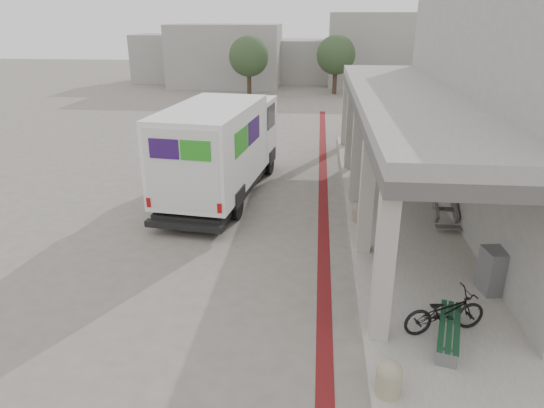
# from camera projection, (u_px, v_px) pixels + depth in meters

# --- Properties ---
(ground) EXTENTS (120.00, 120.00, 0.00)m
(ground) POSITION_uv_depth(u_px,v_px,m) (288.00, 258.00, 13.62)
(ground) COLOR #6B645C
(ground) RESTS_ON ground
(bike_lane_stripe) EXTENTS (0.35, 40.00, 0.01)m
(bike_lane_stripe) POSITION_uv_depth(u_px,v_px,m) (323.00, 230.00, 15.38)
(bike_lane_stripe) COLOR maroon
(bike_lane_stripe) RESTS_ON ground
(sidewalk) EXTENTS (4.40, 28.00, 0.12)m
(sidewalk) POSITION_uv_depth(u_px,v_px,m) (434.00, 263.00, 13.24)
(sidewalk) COLOR gray
(sidewalk) RESTS_ON ground
(transit_building) EXTENTS (7.60, 17.00, 7.00)m
(transit_building) POSITION_uv_depth(u_px,v_px,m) (505.00, 111.00, 15.93)
(transit_building) COLOR gray
(transit_building) RESTS_ON ground
(distant_backdrop) EXTENTS (28.00, 10.00, 6.50)m
(distant_backdrop) POSITION_uv_depth(u_px,v_px,m) (283.00, 55.00, 46.11)
(distant_backdrop) COLOR gray
(distant_backdrop) RESTS_ON ground
(tree_left) EXTENTS (3.20, 3.20, 4.80)m
(tree_left) POSITION_uv_depth(u_px,v_px,m) (249.00, 56.00, 38.82)
(tree_left) COLOR #38281C
(tree_left) RESTS_ON ground
(tree_mid) EXTENTS (3.20, 3.20, 4.80)m
(tree_mid) POSITION_uv_depth(u_px,v_px,m) (336.00, 55.00, 40.05)
(tree_mid) COLOR #38281C
(tree_mid) RESTS_ON ground
(tree_right) EXTENTS (3.20, 3.20, 4.80)m
(tree_right) POSITION_uv_depth(u_px,v_px,m) (438.00, 57.00, 38.42)
(tree_right) COLOR #38281C
(tree_right) RESTS_ON ground
(fedex_truck) EXTENTS (3.47, 8.46, 3.51)m
(fedex_truck) POSITION_uv_depth(u_px,v_px,m) (222.00, 146.00, 17.75)
(fedex_truck) COLOR black
(fedex_truck) RESTS_ON ground
(bench) EXTENTS (0.88, 1.89, 0.43)m
(bench) POSITION_uv_depth(u_px,v_px,m) (449.00, 330.00, 9.82)
(bench) COLOR gray
(bench) RESTS_ON sidewalk
(bollard_near) EXTENTS (0.46, 0.46, 0.68)m
(bollard_near) POSITION_uv_depth(u_px,v_px,m) (389.00, 378.00, 8.49)
(bollard_near) COLOR gray
(bollard_near) RESTS_ON sidewalk
(bollard_far) EXTENTS (0.39, 0.39, 0.59)m
(bollard_far) POSITION_uv_depth(u_px,v_px,m) (358.00, 212.00, 15.65)
(bollard_far) COLOR gray
(bollard_far) RESTS_ON sidewalk
(utility_cabinet) EXTENTS (0.60, 0.74, 1.10)m
(utility_cabinet) POSITION_uv_depth(u_px,v_px,m) (493.00, 271.00, 11.58)
(utility_cabinet) COLOR gray
(utility_cabinet) RESTS_ON sidewalk
(bicycle_black) EXTENTS (1.92, 1.15, 0.95)m
(bicycle_black) POSITION_uv_depth(u_px,v_px,m) (445.00, 312.00, 10.12)
(bicycle_black) COLOR black
(bicycle_black) RESTS_ON sidewalk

